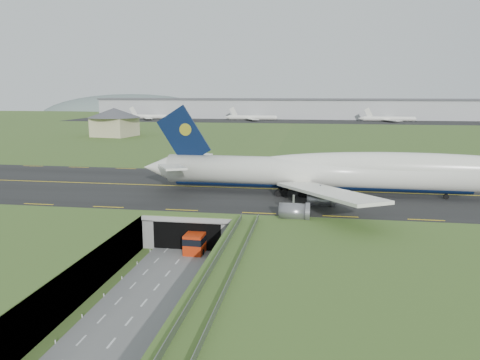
# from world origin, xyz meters

# --- Properties ---
(ground) EXTENTS (900.00, 900.00, 0.00)m
(ground) POSITION_xyz_m (0.00, 0.00, 0.00)
(ground) COLOR #3D5E25
(ground) RESTS_ON ground
(airfield_deck) EXTENTS (800.00, 800.00, 6.00)m
(airfield_deck) POSITION_xyz_m (0.00, 0.00, 3.00)
(airfield_deck) COLOR gray
(airfield_deck) RESTS_ON ground
(trench_road) EXTENTS (12.00, 75.00, 0.20)m
(trench_road) POSITION_xyz_m (0.00, -7.50, 0.10)
(trench_road) COLOR slate
(trench_road) RESTS_ON ground
(taxiway) EXTENTS (800.00, 44.00, 0.18)m
(taxiway) POSITION_xyz_m (0.00, 33.00, 6.09)
(taxiway) COLOR black
(taxiway) RESTS_ON airfield_deck
(tunnel_portal) EXTENTS (17.00, 22.30, 6.00)m
(tunnel_portal) POSITION_xyz_m (0.00, 16.71, 3.33)
(tunnel_portal) COLOR gray
(tunnel_portal) RESTS_ON ground
(guideway) EXTENTS (3.00, 53.00, 7.05)m
(guideway) POSITION_xyz_m (11.00, -19.11, 5.32)
(guideway) COLOR #A8A8A3
(guideway) RESTS_ON ground
(jumbo_jet) EXTENTS (86.69, 57.16, 18.91)m
(jumbo_jet) POSITION_xyz_m (28.11, 28.96, 11.07)
(jumbo_jet) COLOR white
(jumbo_jet) RESTS_ON ground
(shuttle_tram) EXTENTS (3.54, 8.69, 3.48)m
(shuttle_tram) POSITION_xyz_m (1.86, 8.80, 1.90)
(shuttle_tram) COLOR red
(shuttle_tram) RESTS_ON ground
(service_building) EXTENTS (28.60, 28.60, 13.44)m
(service_building) POSITION_xyz_m (-72.33, 142.94, 13.96)
(service_building) COLOR #BEB489
(service_building) RESTS_ON ground
(cargo_terminal) EXTENTS (320.00, 67.00, 15.60)m
(cargo_terminal) POSITION_xyz_m (-0.17, 299.41, 13.96)
(cargo_terminal) COLOR #B2B2B2
(cargo_terminal) RESTS_ON ground
(distant_hills) EXTENTS (700.00, 91.00, 60.00)m
(distant_hills) POSITION_xyz_m (64.38, 430.00, -4.00)
(distant_hills) COLOR #536461
(distant_hills) RESTS_ON ground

